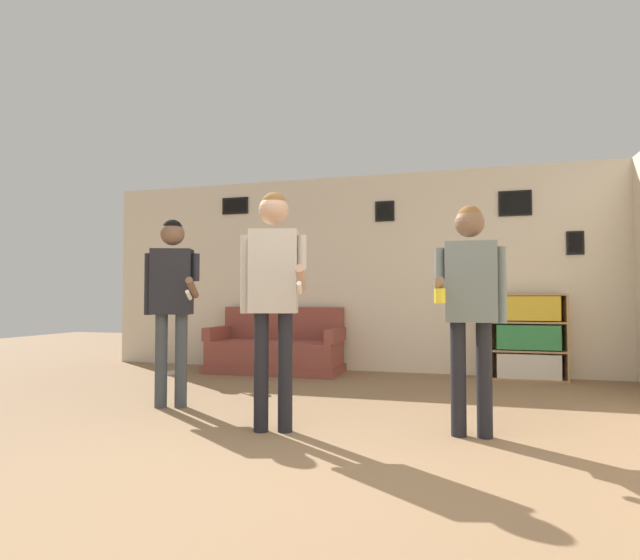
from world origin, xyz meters
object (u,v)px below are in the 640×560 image
bookshelf (527,337)px  person_player_foreground_left (172,291)px  floor_lamp (177,281)px  person_player_foreground_center (273,281)px  couch (276,350)px  person_watcher_holding_cup (470,294)px

bookshelf → person_player_foreground_left: bearing=-142.9°
floor_lamp → person_player_foreground_center: (2.25, -2.34, -0.11)m
couch → person_watcher_holding_cup: (2.47, -2.61, 0.74)m
floor_lamp → person_player_foreground_left: size_ratio=0.94×
person_player_foreground_left → floor_lamp: bearing=120.2°
person_player_foreground_left → person_watcher_holding_cup: (2.62, -0.28, -0.04)m
floor_lamp → person_watcher_holding_cup: bearing=-29.7°
bookshelf → floor_lamp: floor_lamp is taller
person_player_foreground_center → bookshelf: bearing=54.9°
couch → floor_lamp: (-1.21, -0.52, 0.94)m
bookshelf → person_watcher_holding_cup: person_watcher_holding_cup is taller
person_watcher_holding_cup → floor_lamp: bearing=150.3°
person_player_foreground_center → person_watcher_holding_cup: (1.43, 0.25, -0.09)m
bookshelf → person_player_foreground_center: (-2.15, -3.06, 0.60)m
couch → person_player_foreground_left: (-0.15, -2.33, 0.78)m
floor_lamp → person_player_foreground_left: person_player_foreground_left is taller
couch → person_player_foreground_center: size_ratio=1.00×
bookshelf → person_watcher_holding_cup: 2.95m
couch → person_player_foreground_left: 2.46m
person_player_foreground_left → person_player_foreground_center: size_ratio=0.96×
floor_lamp → person_player_foreground_center: bearing=-46.1°
couch → person_watcher_holding_cup: bearing=-46.6°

